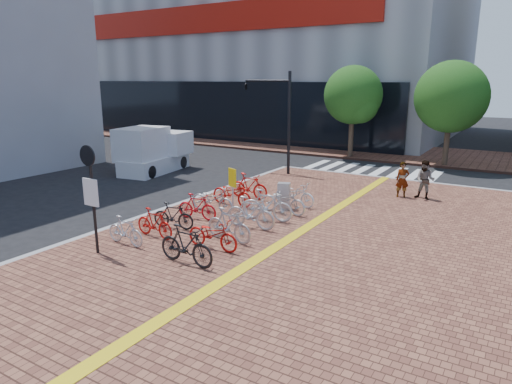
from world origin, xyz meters
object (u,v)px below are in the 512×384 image
Objects in this scene: bike_6 at (249,186)px; pedestrian_b at (425,180)px; yellow_sign at (232,181)px; traffic_light_pole at (269,103)px; utility_box at (284,196)px; bike_2 at (173,216)px; bike_12 at (283,201)px; bike_4 at (212,199)px; bike_3 at (197,207)px; pedestrian_a at (402,180)px; bike_11 at (267,205)px; bike_13 at (295,194)px; bike_1 at (154,223)px; box_truck at (153,151)px; bike_5 at (232,193)px; bike_9 at (229,225)px; bike_7 at (186,245)px; bike_8 at (213,234)px; bike_0 at (125,231)px; notice_sign at (91,186)px; bike_10 at (251,213)px.

pedestrian_b is at bearing -59.83° from bike_6.
yellow_sign is 0.31× the size of traffic_light_pole.
utility_box is at bearing 36.70° from yellow_sign.
bike_12 reaches higher than bike_2.
bike_4 is at bearing -139.24° from utility_box.
bike_3 is 1.07m from bike_4.
pedestrian_a is (3.27, 4.98, 0.27)m from bike_12.
bike_11 reaches higher than bike_13.
bike_13 is (2.26, 3.54, 0.01)m from bike_3.
pedestrian_b is 9.44m from traffic_light_pole.
bike_1 is at bearing -144.08° from pedestrian_a.
pedestrian_a is 13.82m from box_truck.
bike_1 is 0.83× the size of bike_12.
bike_12 is (2.32, 4.61, 0.03)m from bike_1.
yellow_sign is at bearing 64.86° from bike_11.
bike_6 is at bearing -7.69° from bike_3.
bike_5 is 1.10× the size of bike_9.
bike_4 is (-0.07, 2.35, 0.04)m from bike_2.
bike_1 is 2.64m from bike_7.
traffic_light_pole reaches higher than bike_12.
bike_9 reaches higher than bike_8.
bike_1 is 1.53× the size of utility_box.
bike_0 is at bearing 168.70° from bike_3.
bike_13 is (-0.08, 4.87, -0.04)m from bike_9.
notice_sign is (-0.50, -1.96, 1.57)m from bike_1.
bike_10 is at bearing -129.42° from bike_5.
traffic_light_pole reaches higher than bike_10.
bike_4 reaches higher than bike_8.
bike_12 is 0.70m from utility_box.
bike_3 is 1.03× the size of pedestrian_a.
pedestrian_b reaches higher than bike_7.
bike_0 is 12.39m from box_truck.
utility_box is (-0.33, 6.45, -0.04)m from bike_7.
bike_12 is at bearing -13.73° from bike_11.
yellow_sign is 6.10m from notice_sign.
bike_2 is at bearing -176.63° from bike_5.
bike_7 is 6.46m from utility_box.
box_truck is at bearing 82.97° from bike_13.
notice_sign is at bearing 127.28° from bike_8.
bike_3 is 4.56m from notice_sign.
bike_5 is 4.27m from bike_9.
box_truck is at bearing 57.04° from bike_4.
bike_0 is 0.98× the size of pedestrian_a.
bike_2 is at bearing 49.17° from bike_7.
pedestrian_b is (4.26, 6.24, 0.26)m from bike_11.
bike_7 is 14.35m from box_truck.
bike_7 reaches higher than bike_9.
bike_6 reaches higher than bike_4.
bike_10 is 0.34× the size of traffic_light_pole.
bike_3 is (0.23, 3.30, 0.02)m from bike_0.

